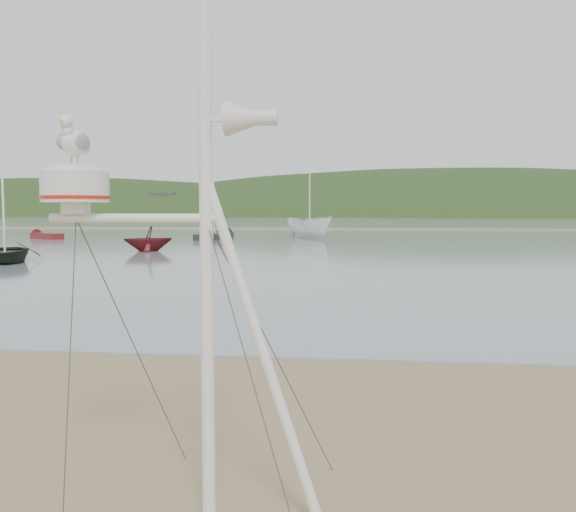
# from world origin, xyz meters

# --- Properties ---
(ground) EXTENTS (560.00, 560.00, 0.00)m
(ground) POSITION_xyz_m (0.00, 0.00, 0.00)
(ground) COLOR olive
(ground) RESTS_ON ground
(water) EXTENTS (560.00, 256.00, 0.04)m
(water) POSITION_xyz_m (0.00, 132.00, 0.02)
(water) COLOR gray
(water) RESTS_ON ground
(sandbar) EXTENTS (560.00, 7.00, 0.07)m
(sandbar) POSITION_xyz_m (0.00, 70.00, 0.07)
(sandbar) COLOR olive
(sandbar) RESTS_ON water
(hill_ridge) EXTENTS (620.00, 180.00, 80.00)m
(hill_ridge) POSITION_xyz_m (18.52, 235.00, -19.70)
(hill_ridge) COLOR #1D3214
(hill_ridge) RESTS_ON ground
(far_cottages) EXTENTS (294.40, 6.30, 8.00)m
(far_cottages) POSITION_xyz_m (3.00, 196.00, 4.00)
(far_cottages) COLOR silver
(far_cottages) RESTS_ON ground
(mast_rig) EXTENTS (2.35, 2.50, 5.29)m
(mast_rig) POSITION_xyz_m (1.75, -1.51, 1.28)
(mast_rig) COLOR white
(mast_rig) RESTS_ON ground
(boat_dark) EXTENTS (3.32, 2.50, 4.61)m
(boat_dark) POSITION_xyz_m (-13.67, 21.11, 2.34)
(boat_dark) COLOR black
(boat_dark) RESTS_ON water
(boat_red) EXTENTS (2.52, 2.89, 2.86)m
(boat_red) POSITION_xyz_m (-9.42, 29.21, 1.47)
(boat_red) COLOR maroon
(boat_red) RESTS_ON water
(boat_white) EXTENTS (2.70, 2.70, 5.02)m
(boat_white) POSITION_xyz_m (-0.91, 45.41, 2.55)
(boat_white) COLOR white
(boat_white) RESTS_ON water
(sailboat_dark_mid) EXTENTS (2.62, 6.81, 6.62)m
(sailboat_dark_mid) POSITION_xyz_m (-8.52, 45.35, 0.30)
(sailboat_dark_mid) COLOR black
(sailboat_dark_mid) RESTS_ON ground
(dinghy_red_far) EXTENTS (4.48, 3.37, 1.12)m
(dinghy_red_far) POSITION_xyz_m (-23.85, 43.23, 0.29)
(dinghy_red_far) COLOR maroon
(dinghy_red_far) RESTS_ON ground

